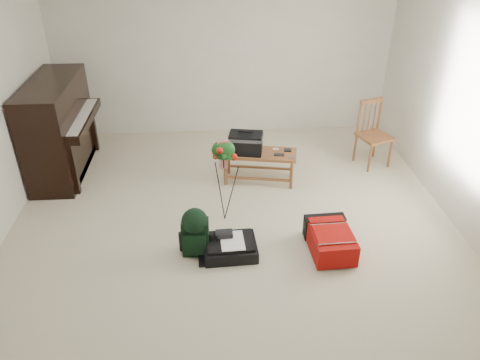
{
  "coord_description": "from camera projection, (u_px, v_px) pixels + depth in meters",
  "views": [
    {
      "loc": [
        -0.22,
        -4.11,
        3.15
      ],
      "look_at": [
        0.09,
        0.35,
        0.49
      ],
      "focal_mm": 35.0,
      "sensor_mm": 36.0,
      "label": 1
    }
  ],
  "objects": [
    {
      "name": "red_suitcase",
      "position": [
        329.0,
        237.0,
        4.88
      ],
      "size": [
        0.44,
        0.64,
        0.27
      ],
      "rotation": [
        0.0,
        0.0,
        0.04
      ],
      "color": "#AF070C",
      "rests_on": "floor"
    },
    {
      "name": "piano",
      "position": [
        60.0,
        130.0,
        6.08
      ],
      "size": [
        0.71,
        1.5,
        1.25
      ],
      "color": "black",
      "rests_on": "floor"
    },
    {
      "name": "wall_back",
      "position": [
        223.0,
        52.0,
        6.86
      ],
      "size": [
        5.0,
        0.04,
        2.5
      ],
      "primitive_type": "cube",
      "color": "white",
      "rests_on": "floor"
    },
    {
      "name": "bench",
      "position": [
        250.0,
        147.0,
        5.87
      ],
      "size": [
        0.98,
        0.54,
        0.72
      ],
      "rotation": [
        0.0,
        0.0,
        -0.18
      ],
      "color": "#995A32",
      "rests_on": "floor"
    },
    {
      "name": "floor",
      "position": [
        234.0,
        235.0,
        5.15
      ],
      "size": [
        5.0,
        5.5,
        0.01
      ],
      "primitive_type": "cube",
      "color": "beige",
      "rests_on": "ground"
    },
    {
      "name": "black_duffel",
      "position": [
        230.0,
        246.0,
        4.84
      ],
      "size": [
        0.56,
        0.46,
        0.23
      ],
      "rotation": [
        0.0,
        0.0,
        0.05
      ],
      "color": "black",
      "rests_on": "floor"
    },
    {
      "name": "green_backpack",
      "position": [
        195.0,
        230.0,
        4.73
      ],
      "size": [
        0.28,
        0.26,
        0.54
      ],
      "rotation": [
        0.0,
        0.0,
        -0.06
      ],
      "color": "black",
      "rests_on": "floor"
    },
    {
      "name": "flower_stand",
      "position": [
        224.0,
        181.0,
        5.15
      ],
      "size": [
        0.34,
        0.34,
        1.03
      ],
      "rotation": [
        0.0,
        0.0,
        0.06
      ],
      "color": "black",
      "rests_on": "floor"
    },
    {
      "name": "dining_chair",
      "position": [
        374.0,
        134.0,
        6.34
      ],
      "size": [
        0.5,
        0.5,
        0.9
      ],
      "rotation": [
        0.0,
        0.0,
        0.34
      ],
      "color": "#995A32",
      "rests_on": "floor"
    }
  ]
}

